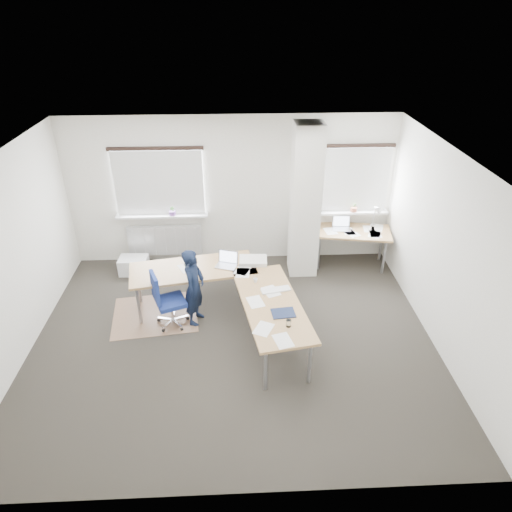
{
  "coord_description": "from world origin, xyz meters",
  "views": [
    {
      "loc": [
        0.09,
        -5.42,
        4.55
      ],
      "look_at": [
        0.38,
        0.9,
        0.93
      ],
      "focal_mm": 32.0,
      "sensor_mm": 36.0,
      "label": 1
    }
  ],
  "objects_px": {
    "task_chair": "(169,310)",
    "person": "(194,287)",
    "desk_main": "(233,286)",
    "desk_side": "(353,232)"
  },
  "relations": [
    {
      "from": "task_chair",
      "to": "person",
      "type": "bearing_deg",
      "value": -10.16
    },
    {
      "from": "desk_main",
      "to": "person",
      "type": "height_order",
      "value": "person"
    },
    {
      "from": "desk_side",
      "to": "task_chair",
      "type": "height_order",
      "value": "desk_side"
    },
    {
      "from": "desk_main",
      "to": "person",
      "type": "bearing_deg",
      "value": 163.47
    },
    {
      "from": "desk_main",
      "to": "task_chair",
      "type": "distance_m",
      "value": 1.09
    },
    {
      "from": "desk_main",
      "to": "task_chair",
      "type": "height_order",
      "value": "task_chair"
    },
    {
      "from": "task_chair",
      "to": "desk_main",
      "type": "bearing_deg",
      "value": -20.98
    },
    {
      "from": "task_chair",
      "to": "person",
      "type": "height_order",
      "value": "person"
    },
    {
      "from": "desk_side",
      "to": "person",
      "type": "relative_size",
      "value": 1.17
    },
    {
      "from": "desk_side",
      "to": "task_chair",
      "type": "bearing_deg",
      "value": -142.09
    }
  ]
}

